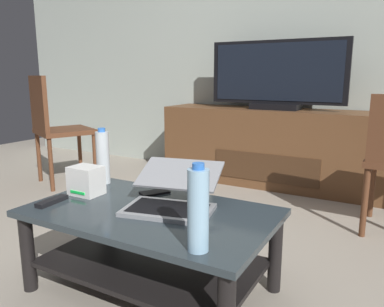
{
  "coord_description": "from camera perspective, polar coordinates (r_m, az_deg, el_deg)",
  "views": [
    {
      "loc": [
        1.03,
        -1.23,
        0.95
      ],
      "look_at": [
        0.05,
        0.52,
        0.53
      ],
      "focal_mm": 35.04,
      "sensor_mm": 36.0,
      "label": 1
    }
  ],
  "objects": [
    {
      "name": "side_chair",
      "position": [
        3.46,
        -20.2,
        4.21
      ],
      "size": [
        0.58,
        0.58,
        0.95
      ],
      "color": "#59331E",
      "rests_on": "ground"
    },
    {
      "name": "cell_phone",
      "position": [
        1.86,
        -5.71,
        -5.92
      ],
      "size": [
        0.13,
        0.16,
        0.01
      ],
      "primitive_type": "cube",
      "rotation": [
        0.0,
        0.0,
        -0.55
      ],
      "color": "black",
      "rests_on": "coffee_table"
    },
    {
      "name": "tv_remote",
      "position": [
        1.82,
        -20.54,
        -6.81
      ],
      "size": [
        0.05,
        0.16,
        0.02
      ],
      "primitive_type": "cube",
      "rotation": [
        0.0,
        0.0,
        0.06
      ],
      "color": "black",
      "rests_on": "coffee_table"
    },
    {
      "name": "ground_plane",
      "position": [
        1.86,
        -9.63,
        -19.02
      ],
      "size": [
        7.68,
        7.68,
        0.0
      ],
      "primitive_type": "plane",
      "color": "#9E9384"
    },
    {
      "name": "water_bottle_far",
      "position": [
        2.05,
        -13.42,
        -0.54
      ],
      "size": [
        0.07,
        0.07,
        0.3
      ],
      "color": "silver",
      "rests_on": "coffee_table"
    },
    {
      "name": "laptop",
      "position": [
        1.65,
        -2.9,
        -6.27
      ],
      "size": [
        0.44,
        0.46,
        0.17
      ],
      "color": "gray",
      "rests_on": "coffee_table"
    },
    {
      "name": "water_bottle_near",
      "position": [
        1.23,
        0.94,
        -8.54
      ],
      "size": [
        0.07,
        0.07,
        0.3
      ],
      "color": "#99C6E5",
      "rests_on": "coffee_table"
    },
    {
      "name": "back_wall",
      "position": [
        3.66,
        13.41,
        18.54
      ],
      "size": [
        6.4,
        0.12,
        2.8
      ],
      "primitive_type": "cube",
      "color": "#A8B2A8",
      "rests_on": "ground"
    },
    {
      "name": "media_cabinet",
      "position": [
        3.36,
        12.38,
        0.93
      ],
      "size": [
        1.98,
        0.48,
        0.67
      ],
      "color": "brown",
      "rests_on": "ground"
    },
    {
      "name": "coffee_table",
      "position": [
        1.69,
        -6.3,
        -12.25
      ],
      "size": [
        1.06,
        0.63,
        0.38
      ],
      "color": "#2D383D",
      "rests_on": "ground"
    },
    {
      "name": "television",
      "position": [
        3.28,
        12.74,
        11.34
      ],
      "size": [
        1.15,
        0.2,
        0.57
      ],
      "color": "black",
      "rests_on": "media_cabinet"
    },
    {
      "name": "router_box",
      "position": [
        1.89,
        -15.83,
        -3.97
      ],
      "size": [
        0.15,
        0.12,
        0.14
      ],
      "color": "white",
      "rests_on": "coffee_table"
    }
  ]
}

